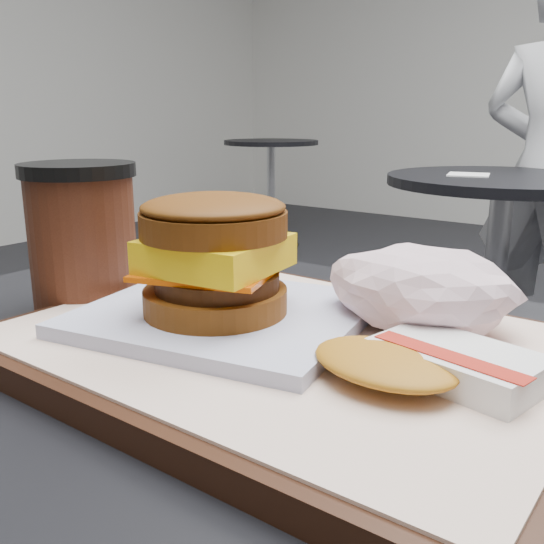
{
  "coord_description": "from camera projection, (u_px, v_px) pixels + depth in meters",
  "views": [
    {
      "loc": [
        0.19,
        -0.26,
        0.93
      ],
      "look_at": [
        -0.03,
        0.05,
        0.83
      ],
      "focal_mm": 40.0,
      "sensor_mm": 36.0,
      "label": 1
    }
  ],
  "objects": [
    {
      "name": "serving_tray",
      "position": [
        288.0,
        350.0,
        0.41
      ],
      "size": [
        0.38,
        0.28,
        0.02
      ],
      "color": "black",
      "rests_on": "customer_table"
    },
    {
      "name": "breakfast_sandwich",
      "position": [
        218.0,
        270.0,
        0.42
      ],
      "size": [
        0.22,
        0.2,
        0.09
      ],
      "color": "white",
      "rests_on": "serving_tray"
    },
    {
      "name": "hash_brown",
      "position": [
        425.0,
        363.0,
        0.34
      ],
      "size": [
        0.13,
        0.1,
        0.02
      ],
      "color": "white",
      "rests_on": "serving_tray"
    },
    {
      "name": "crumpled_wrapper",
      "position": [
        421.0,
        288.0,
        0.41
      ],
      "size": [
        0.13,
        0.1,
        0.06
      ],
      "primitive_type": null,
      "color": "white",
      "rests_on": "serving_tray"
    },
    {
      "name": "coffee_cup",
      "position": [
        82.0,
        234.0,
        0.5
      ],
      "size": [
        0.09,
        0.09,
        0.13
      ],
      "color": "#401B0F",
      "rests_on": "customer_table"
    },
    {
      "name": "neighbor_table",
      "position": [
        498.0,
        240.0,
        1.89
      ],
      "size": [
        0.7,
        0.7,
        0.75
      ],
      "color": "black",
      "rests_on": "ground"
    },
    {
      "name": "napkin",
      "position": [
        468.0,
        175.0,
        1.85
      ],
      "size": [
        0.15,
        0.15,
        0.0
      ],
      "primitive_type": "cube",
      "rotation": [
        0.0,
        0.0,
        0.27
      ],
      "color": "white",
      "rests_on": "neighbor_table"
    },
    {
      "name": "bg_table_mid",
      "position": [
        271.0,
        167.0,
        4.27
      ],
      "size": [
        0.66,
        0.66,
        0.75
      ],
      "color": "black",
      "rests_on": "ground"
    }
  ]
}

